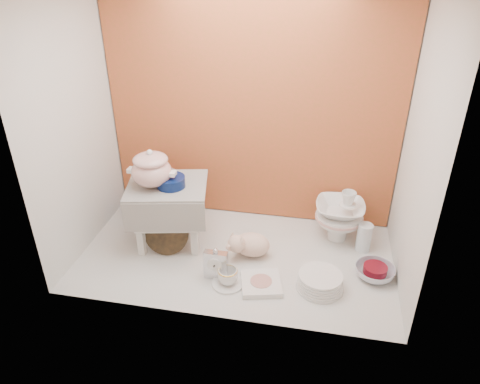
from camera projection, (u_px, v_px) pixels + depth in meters
The scene contains 17 objects.
ground at pixel (236, 256), 2.64m from camera, with size 1.80×1.80×0.00m, color silver.
niche_shell at pixel (242, 91), 2.34m from camera, with size 1.86×1.03×1.53m.
step_stool at pixel (170, 214), 2.67m from camera, with size 0.45×0.39×0.39m, color silver, non-canonical shape.
soup_tureen at pixel (151, 168), 2.50m from camera, with size 0.27×0.27×0.23m, color white, non-canonical shape.
cobalt_bowl at pixel (171, 182), 2.54m from camera, with size 0.16×0.16×0.06m, color #091848.
floral_platter at pixel (161, 193), 2.92m from camera, with size 0.37×0.09×0.36m, color white, non-canonical shape.
blue_white_vase at pixel (144, 199), 2.96m from camera, with size 0.25×0.25×0.26m, color white.
lacquer_tray at pixel (166, 233), 2.62m from camera, with size 0.26×0.11×0.25m, color black, non-canonical shape.
mantel_clock at pixel (216, 264), 2.42m from camera, with size 0.13×0.04×0.19m, color silver.
plush_pig at pixel (252, 244), 2.60m from camera, with size 0.27×0.18×0.16m, color beige.
teacup_saucer at pixel (228, 283), 2.42m from camera, with size 0.17×0.17×0.01m, color white.
gold_rim_teacup at pixel (228, 276), 2.39m from camera, with size 0.11×0.11×0.09m, color white.
lattice_dish at pixel (261, 283), 2.40m from camera, with size 0.21×0.21×0.03m, color white.
dinner_plate_stack at pixel (320, 281), 2.37m from camera, with size 0.25×0.25×0.09m, color white.
crystal_bowl at pixel (375, 272), 2.45m from camera, with size 0.21×0.21×0.07m, color silver.
clear_glass_vase at pixel (364, 237), 2.65m from camera, with size 0.09×0.09×0.17m, color silver.
porcelain_tower at pixel (339, 215), 2.72m from camera, with size 0.29×0.29×0.33m, color white, non-canonical shape.
Camera 1 is at (0.43, -2.07, 1.62)m, focal length 33.64 mm.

